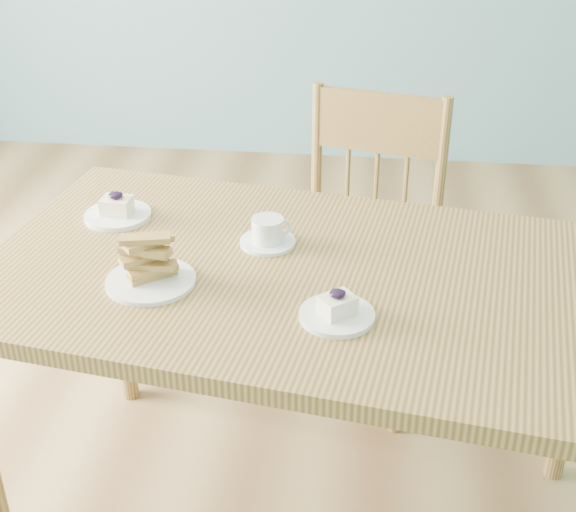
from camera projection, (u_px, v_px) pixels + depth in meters
The scene contains 7 objects.
room at pixel (159, 24), 1.91m from camera, with size 5.01×5.01×2.71m.
dining_table at pixel (302, 301), 1.96m from camera, with size 1.67×1.11×0.83m.
dining_chair at pixel (362, 250), 2.65m from camera, with size 0.56×0.54×1.02m.
cheesecake_plate_near at pixel (337, 311), 1.74m from camera, with size 0.17×0.17×0.07m.
cheesecake_plate_far at pixel (117, 211), 2.15m from camera, with size 0.18×0.18×0.08m.
coffee_cup at pixel (268, 233), 2.02m from camera, with size 0.14×0.14×0.07m.
biscotti_plate at pixel (150, 267), 1.85m from camera, with size 0.21×0.21×0.13m.
Camera 1 is at (0.53, -1.89, 1.81)m, focal length 50.00 mm.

